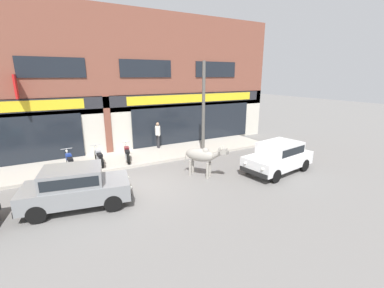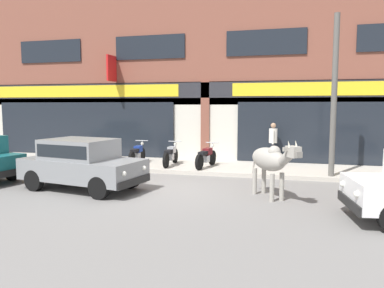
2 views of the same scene
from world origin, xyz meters
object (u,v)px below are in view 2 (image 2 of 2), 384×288
object	(u,v)px
pedestrian	(273,139)
utility_pole	(334,96)
car_0	(82,161)
cow	(270,160)
motorcycle_2	(206,157)
motorcycle_1	(171,155)
motorcycle_0	(137,154)

from	to	relation	value
pedestrian	utility_pole	world-z (taller)	utility_pole
car_0	pedestrian	distance (m)	7.44
cow	motorcycle_2	bearing A→B (deg)	125.35
cow	motorcycle_1	xyz separation A→B (m)	(-3.91, 3.63, -0.48)
car_0	motorcycle_2	bearing A→B (deg)	54.05
cow	pedestrian	bearing A→B (deg)	91.90
motorcycle_2	utility_pole	bearing A→B (deg)	-8.61
motorcycle_0	motorcycle_2	bearing A→B (deg)	-1.06
car_0	motorcycle_0	xyz separation A→B (m)	(0.04, 3.92, -0.29)
motorcycle_0	motorcycle_1	distance (m)	1.35
motorcycle_2	cow	bearing A→B (deg)	-54.65
pedestrian	cow	bearing A→B (deg)	-88.10
motorcycle_2	utility_pole	size ratio (longest dim) A/B	0.35
utility_pole	motorcycle_2	bearing A→B (deg)	171.39
car_0	cow	bearing A→B (deg)	3.69
motorcycle_0	pedestrian	xyz separation A→B (m)	(5.10, 1.45, 0.60)
pedestrian	motorcycle_0	bearing A→B (deg)	-164.13
car_0	motorcycle_2	size ratio (longest dim) A/B	2.10
pedestrian	utility_pole	size ratio (longest dim) A/B	0.31
motorcycle_2	motorcycle_0	bearing A→B (deg)	178.94
motorcycle_0	utility_pole	world-z (taller)	utility_pole
pedestrian	motorcycle_2	bearing A→B (deg)	-147.28
cow	motorcycle_2	size ratio (longest dim) A/B	1.03
motorcycle_1	pedestrian	size ratio (longest dim) A/B	1.13
car_0	motorcycle_2	world-z (taller)	car_0
motorcycle_1	utility_pole	world-z (taller)	utility_pole
motorcycle_1	pedestrian	xyz separation A→B (m)	(3.74, 1.39, 0.60)
motorcycle_0	motorcycle_1	world-z (taller)	same
utility_pole	pedestrian	bearing A→B (deg)	132.33
car_0	motorcycle_0	world-z (taller)	car_0
motorcycle_0	motorcycle_2	size ratio (longest dim) A/B	1.01
motorcycle_0	pedestrian	world-z (taller)	pedestrian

